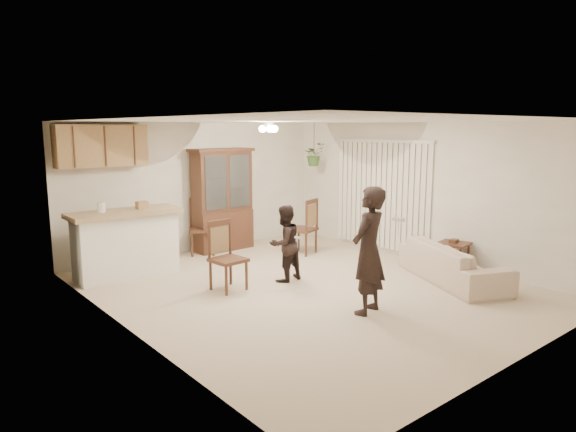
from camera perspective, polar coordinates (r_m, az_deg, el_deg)
floor at (r=7.86m, az=2.16°, el=-7.98°), size 6.50×6.50×0.00m
ceiling at (r=7.49m, az=2.29°, el=10.56°), size 5.50×6.50×0.02m
wall_back at (r=10.21m, az=-10.01°, el=3.16°), size 5.50×0.02×2.50m
wall_front at (r=5.62m, az=24.84°, el=-2.87°), size 5.50×0.02×2.50m
wall_left at (r=6.13m, az=-17.37°, el=-1.44°), size 0.02×6.50×2.50m
wall_right at (r=9.61m, az=14.58°, el=2.60°), size 0.02×6.50×2.50m
breakfast_bar at (r=8.75m, az=-17.52°, el=-3.22°), size 1.60×0.55×1.00m
bar_top at (r=8.64m, az=-17.70°, el=0.34°), size 1.75×0.70×0.08m
upper_cabinets at (r=9.20m, az=-20.02°, el=7.34°), size 1.50×0.34×0.70m
vertical_blinds at (r=10.15m, az=10.30°, el=2.26°), size 0.06×2.30×2.10m
ceiling_fixture at (r=8.55m, az=-2.14°, el=9.78°), size 0.36×0.36×0.20m
hanging_plant at (r=10.83m, az=2.90°, el=6.85°), size 0.43×0.37×0.48m
plant_cord at (r=10.82m, az=2.91°, el=8.57°), size 0.01×0.01×0.65m
sofa at (r=8.50m, az=17.87°, el=-4.54°), size 1.44×2.01×0.73m
adult at (r=6.69m, az=8.96°, el=-3.27°), size 0.75×0.61×1.80m
child at (r=8.04m, az=-0.38°, el=-2.58°), size 0.70×0.58×1.35m
china_hutch at (r=10.19m, az=-7.32°, el=1.75°), size 1.28×0.52×2.01m
side_table at (r=9.01m, az=17.86°, el=-4.37°), size 0.56×0.56×0.57m
chair_bar at (r=7.74m, az=-6.63°, el=-6.07°), size 0.50×0.50×1.04m
chair_hutch_left at (r=9.98m, az=-9.49°, el=-2.48°), size 0.65×0.65×1.08m
chair_hutch_right at (r=9.89m, az=1.59°, el=-2.47°), size 0.60×0.60×1.07m
controller_adult at (r=6.46m, az=12.18°, el=-0.39°), size 0.08×0.15×0.04m
controller_child at (r=7.84m, az=1.08°, el=-2.41°), size 0.04×0.11×0.03m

